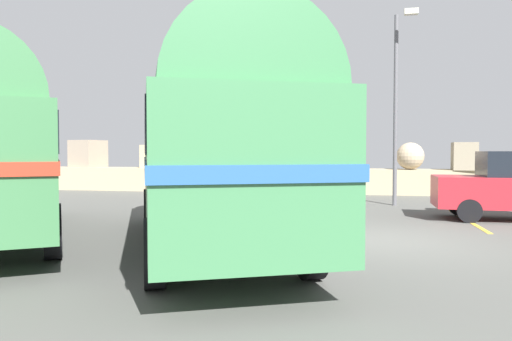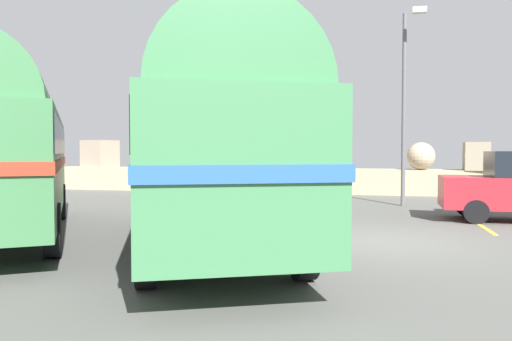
{
  "view_description": "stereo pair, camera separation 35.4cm",
  "coord_description": "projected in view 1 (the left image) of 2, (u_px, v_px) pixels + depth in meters",
  "views": [
    {
      "loc": [
        -0.6,
        -10.35,
        1.86
      ],
      "look_at": [
        -2.5,
        -0.46,
        1.48
      ],
      "focal_mm": 34.14,
      "sensor_mm": 36.0,
      "label": 1
    },
    {
      "loc": [
        -0.26,
        -10.27,
        1.86
      ],
      "look_at": [
        -2.5,
        -0.46,
        1.48
      ],
      "focal_mm": 34.14,
      "sensor_mm": 36.0,
      "label": 2
    }
  ],
  "objects": [
    {
      "name": "lamp_post",
      "position": [
        397.0,
        99.0,
        16.53
      ],
      "size": [
        0.69,
        0.86,
        6.52
      ],
      "color": "#5B5B60",
      "rests_on": "ground"
    },
    {
      "name": "vintage_coach",
      "position": [
        210.0,
        142.0,
        9.27
      ],
      "size": [
        5.67,
        8.81,
        3.7
      ],
      "rotation": [
        0.0,
        0.0,
        0.42
      ],
      "color": "black",
      "rests_on": "ground"
    },
    {
      "name": "breakwater",
      "position": [
        359.0,
        177.0,
        21.71
      ],
      "size": [
        31.36,
        2.19,
        2.45
      ],
      "color": "tan",
      "rests_on": "ground"
    },
    {
      "name": "ground",
      "position": [
        378.0,
        241.0,
        10.11
      ],
      "size": [
        32.0,
        26.0,
        0.02
      ],
      "color": "#53544F"
    }
  ]
}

